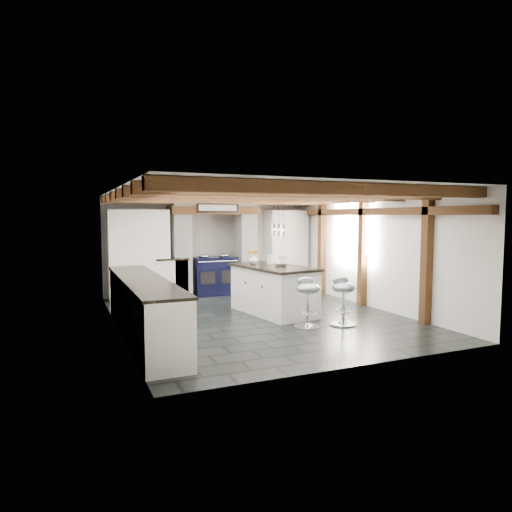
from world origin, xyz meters
name	(u,v)px	position (x,y,z in m)	size (l,w,h in m)	color
ground	(260,317)	(0.00, 0.00, 0.00)	(6.00, 6.00, 0.00)	black
room_shell	(205,255)	(-0.61, 1.42, 1.07)	(6.00, 6.03, 6.00)	white
range_cooker	(214,275)	(0.00, 2.68, 0.47)	(1.00, 0.63, 0.99)	black
kitchen_island	(273,289)	(0.39, 0.23, 0.47)	(1.23, 1.97, 1.22)	white
bar_stool_near	(343,295)	(1.07, -1.11, 0.52)	(0.51, 0.51, 0.83)	silver
bar_stool_far	(308,296)	(0.43, -1.02, 0.53)	(0.54, 0.54, 0.85)	silver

